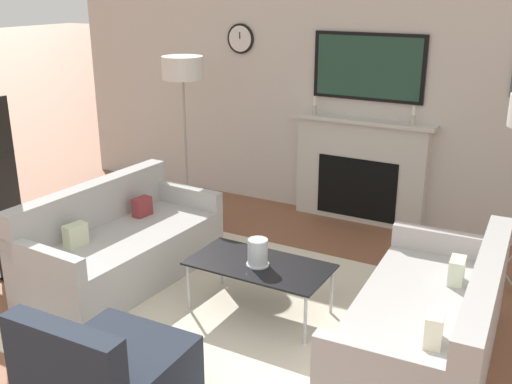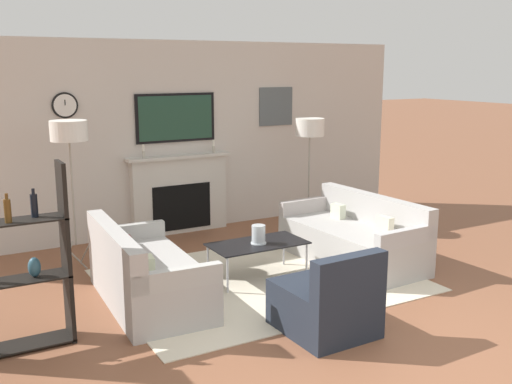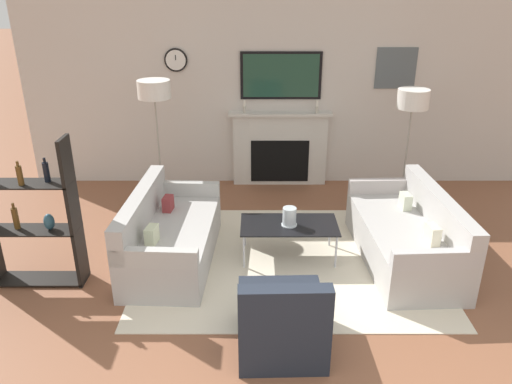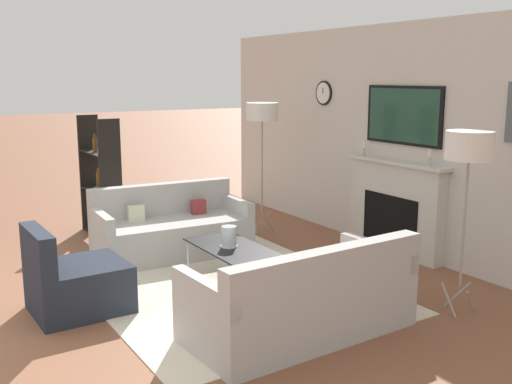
{
  "view_description": "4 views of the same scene",
  "coord_description": "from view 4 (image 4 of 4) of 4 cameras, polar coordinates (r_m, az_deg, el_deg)",
  "views": [
    {
      "loc": [
        1.99,
        -1.04,
        2.42
      ],
      "look_at": [
        -0.28,
        3.05,
        0.8
      ],
      "focal_mm": 42.0,
      "sensor_mm": 36.0,
      "label": 1
    },
    {
      "loc": [
        -3.16,
        -2.99,
        2.35
      ],
      "look_at": [
        0.07,
        2.72,
        0.96
      ],
      "focal_mm": 42.0,
      "sensor_mm": 36.0,
      "label": 2
    },
    {
      "loc": [
        -0.36,
        -2.37,
        2.94
      ],
      "look_at": [
        -0.34,
        2.74,
        0.73
      ],
      "focal_mm": 35.0,
      "sensor_mm": 36.0,
      "label": 3
    },
    {
      "loc": [
        5.04,
        -0.22,
        2.08
      ],
      "look_at": [
        0.25,
        2.72,
        0.99
      ],
      "focal_mm": 42.0,
      "sensor_mm": 36.0,
      "label": 4
    }
  ],
  "objects": [
    {
      "name": "couch_right",
      "position": [
        4.95,
        4.45,
        -10.34
      ],
      "size": [
        0.96,
        1.91,
        0.8
      ],
      "color": "#B3B0AC",
      "rests_on": "ground_plane"
    },
    {
      "name": "hurricane_candle",
      "position": [
        5.96,
        -2.59,
        -4.37
      ],
      "size": [
        0.18,
        0.18,
        0.21
      ],
      "color": "silver",
      "rests_on": "coffee_table"
    },
    {
      "name": "fireplace_wall",
      "position": [
        7.24,
        13.91,
        3.94
      ],
      "size": [
        7.55,
        0.28,
        2.7
      ],
      "color": "beige",
      "rests_on": "ground_plane"
    },
    {
      "name": "coffee_table",
      "position": [
        6.0,
        -2.38,
        -5.44
      ],
      "size": [
        1.08,
        0.56,
        0.42
      ],
      "color": "black",
      "rests_on": "ground_plane"
    },
    {
      "name": "armchair",
      "position": [
        5.64,
        -16.89,
        -8.29
      ],
      "size": [
        0.75,
        0.83,
        0.8
      ],
      "color": "#212833",
      "rests_on": "ground_plane"
    },
    {
      "name": "area_rug",
      "position": [
        6.1,
        -3.0,
        -8.98
      ],
      "size": [
        3.26,
        2.57,
        0.01
      ],
      "color": "beige",
      "rests_on": "ground_plane"
    },
    {
      "name": "shelf_unit",
      "position": [
        8.1,
        -14.6,
        1.08
      ],
      "size": [
        0.94,
        0.28,
        1.57
      ],
      "color": "black",
      "rests_on": "ground_plane"
    },
    {
      "name": "couch_left",
      "position": [
        7.16,
        -8.1,
        -3.69
      ],
      "size": [
        0.93,
        1.8,
        0.81
      ],
      "color": "#B3B0AC",
      "rests_on": "ground_plane"
    },
    {
      "name": "floor_lamp_right",
      "position": [
        5.43,
        19.65,
        3.95
      ],
      "size": [
        0.41,
        0.41,
        1.63
      ],
      "color": "#9E998E",
      "rests_on": "ground_plane"
    },
    {
      "name": "floor_lamp_left",
      "position": [
        7.94,
        0.59,
        7.47
      ],
      "size": [
        0.42,
        0.42,
        1.75
      ],
      "color": "#9E998E",
      "rests_on": "ground_plane"
    }
  ]
}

